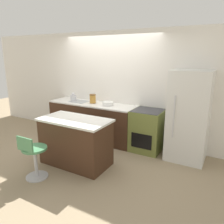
# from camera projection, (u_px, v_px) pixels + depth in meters

# --- Properties ---
(ground_plane) EXTENTS (14.00, 14.00, 0.00)m
(ground_plane) POSITION_uv_depth(u_px,v_px,m) (96.00, 145.00, 5.13)
(ground_plane) COLOR #998466
(wall_back) EXTENTS (8.00, 0.06, 2.60)m
(wall_back) POSITION_uv_depth(u_px,v_px,m) (111.00, 86.00, 5.38)
(wall_back) COLOR white
(wall_back) RESTS_ON ground_plane
(back_counter) EXTENTS (2.24, 0.64, 0.91)m
(back_counter) POSITION_uv_depth(u_px,v_px,m) (92.00, 121.00, 5.46)
(back_counter) COLOR #422819
(back_counter) RESTS_ON ground_plane
(kitchen_island) EXTENTS (1.34, 0.71, 0.90)m
(kitchen_island) POSITION_uv_depth(u_px,v_px,m) (76.00, 141.00, 4.16)
(kitchen_island) COLOR #422819
(kitchen_island) RESTS_ON ground_plane
(oven_range) EXTENTS (0.64, 0.65, 0.91)m
(oven_range) POSITION_uv_depth(u_px,v_px,m) (147.00, 130.00, 4.77)
(oven_range) COLOR olive
(oven_range) RESTS_ON ground_plane
(refrigerator) EXTENTS (0.74, 0.68, 1.78)m
(refrigerator) POSITION_uv_depth(u_px,v_px,m) (189.00, 116.00, 4.25)
(refrigerator) COLOR silver
(refrigerator) RESTS_ON ground_plane
(stool_chair) EXTENTS (0.42, 0.42, 0.79)m
(stool_chair) POSITION_uv_depth(u_px,v_px,m) (34.00, 157.00, 3.67)
(stool_chair) COLOR #B7B7BC
(stool_chair) RESTS_ON ground_plane
(kettle) EXTENTS (0.16, 0.16, 0.21)m
(kettle) POSITION_uv_depth(u_px,v_px,m) (73.00, 97.00, 5.60)
(kettle) COLOR silver
(kettle) RESTS_ON back_counter
(mixing_bowl) EXTENTS (0.26, 0.26, 0.08)m
(mixing_bowl) POSITION_uv_depth(u_px,v_px,m) (108.00, 103.00, 5.13)
(mixing_bowl) COLOR white
(mixing_bowl) RESTS_ON back_counter
(canister_jar) EXTENTS (0.16, 0.16, 0.21)m
(canister_jar) POSITION_uv_depth(u_px,v_px,m) (93.00, 99.00, 5.31)
(canister_jar) COLOR #B77F33
(canister_jar) RESTS_ON back_counter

